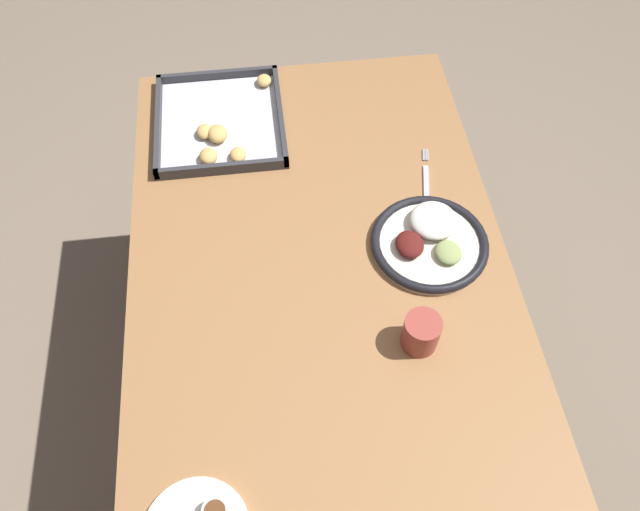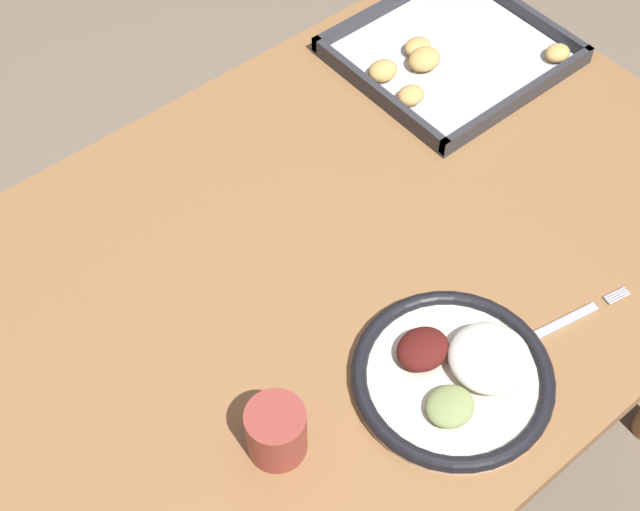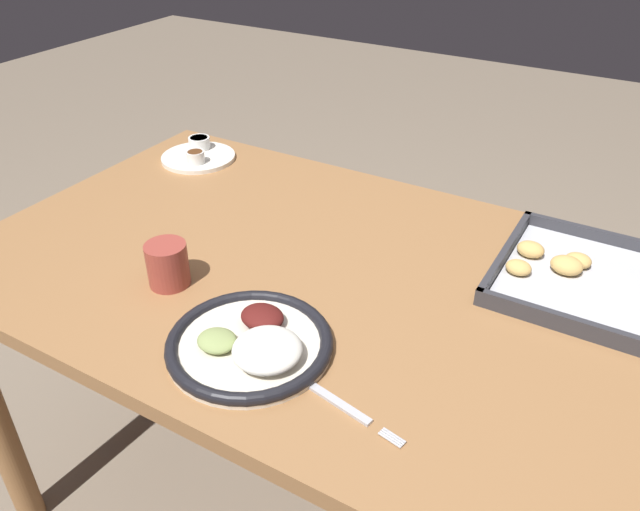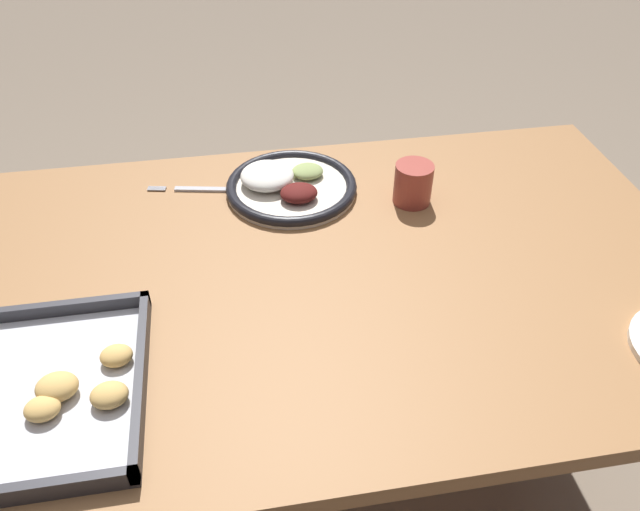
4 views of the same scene
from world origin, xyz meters
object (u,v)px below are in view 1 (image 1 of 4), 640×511
object	(u,v)px
baking_tray	(221,124)
drinking_cup	(421,333)
dinner_plate	(430,240)
fork	(426,189)

from	to	relation	value
baking_tray	drinking_cup	world-z (taller)	drinking_cup
dinner_plate	baking_tray	distance (m)	0.59
baking_tray	fork	bearing A→B (deg)	-119.62
fork	baking_tray	world-z (taller)	baking_tray
dinner_plate	drinking_cup	xyz separation A→B (m)	(-0.22, 0.07, 0.02)
dinner_plate	fork	bearing A→B (deg)	-10.41
dinner_plate	drinking_cup	world-z (taller)	drinking_cup
fork	baking_tray	xyz separation A→B (m)	(0.26, 0.45, 0.01)
dinner_plate	fork	world-z (taller)	dinner_plate
drinking_cup	dinner_plate	bearing A→B (deg)	-17.51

